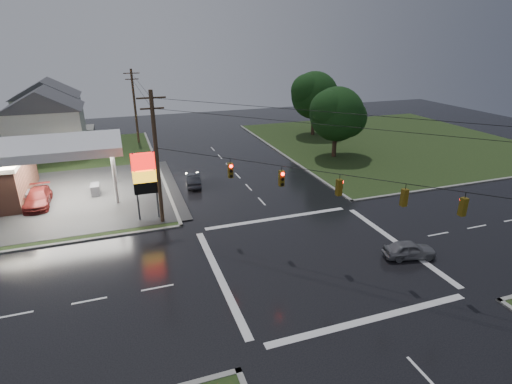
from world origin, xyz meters
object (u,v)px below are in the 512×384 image
object	(u,v)px
house_far	(49,107)
tree_ne_near	(338,114)
car_crossing	(409,250)
car_pump	(38,198)
house_near	(46,121)
utility_pole_n	(135,105)
pylon_sign	(145,175)
utility_pole_nw	(157,157)
car_north	(193,179)
tree_ne_far	(315,95)

from	to	relation	value
house_far	tree_ne_near	bearing A→B (deg)	-35.77
car_crossing	car_pump	size ratio (longest dim) A/B	0.70
house_near	tree_ne_near	size ratio (longest dim) A/B	1.23
utility_pole_n	car_pump	xyz separation A→B (m)	(-10.45, -21.13, -4.72)
house_near	car_pump	distance (m)	19.50
house_near	tree_ne_near	xyz separation A→B (m)	(35.09, -14.01, 1.16)
utility_pole_n	car_crossing	size ratio (longest dim) A/B	2.87
pylon_sign	house_far	distance (m)	39.21
utility_pole_nw	car_pump	world-z (taller)	utility_pole_nw
utility_pole_nw	utility_pole_n	size ratio (longest dim) A/B	1.05
pylon_sign	car_pump	distance (m)	11.85
house_far	car_pump	xyz separation A→B (m)	(2.01, -31.13, -3.65)
utility_pole_nw	car_north	distance (m)	10.33
utility_pole_nw	car_crossing	bearing A→B (deg)	-36.27
utility_pole_nw	tree_ne_far	distance (m)	36.20
utility_pole_nw	house_near	world-z (taller)	utility_pole_nw
utility_pole_nw	tree_ne_near	world-z (taller)	utility_pole_nw
house_near	car_pump	size ratio (longest dim) A/B	2.13
utility_pole_nw	car_north	size ratio (longest dim) A/B	2.72
pylon_sign	tree_ne_far	distance (m)	36.35
house_near	car_pump	xyz separation A→B (m)	(1.01, -19.13, -3.65)
house_far	car_north	size ratio (longest dim) A/B	2.73
pylon_sign	house_far	size ratio (longest dim) A/B	0.54
car_north	utility_pole_n	bearing A→B (deg)	-71.36
tree_ne_near	utility_pole_n	bearing A→B (deg)	145.90
pylon_sign	tree_ne_far	size ratio (longest dim) A/B	0.61
pylon_sign	utility_pole_nw	size ratio (longest dim) A/B	0.55
tree_ne_near	car_crossing	world-z (taller)	tree_ne_near
utility_pole_n	tree_ne_far	xyz separation A→B (m)	(26.65, -4.01, 0.71)
house_near	tree_ne_near	bearing A→B (deg)	-21.76
utility_pole_nw	car_crossing	size ratio (longest dim) A/B	3.01
pylon_sign	car_crossing	distance (m)	21.35
pylon_sign	car_pump	bearing A→B (deg)	145.99
car_crossing	house_near	bearing A→B (deg)	48.57
tree_ne_far	car_crossing	bearing A→B (deg)	-106.61
pylon_sign	car_north	size ratio (longest dim) A/B	1.48
house_near	utility_pole_nw	bearing A→B (deg)	-66.63
utility_pole_n	car_crossing	distance (m)	43.44
pylon_sign	car_north	xyz separation A→B (m)	(5.19, 6.98, -3.34)
pylon_sign	house_far	world-z (taller)	house_far
tree_ne_near	tree_ne_far	size ratio (longest dim) A/B	0.92
car_north	car_pump	distance (m)	14.64
utility_pole_n	car_crossing	xyz separation A→B (m)	(15.87, -40.15, -4.85)
house_near	tree_ne_near	distance (m)	37.80
house_near	house_far	size ratio (longest dim) A/B	1.00
utility_pole_n	car_pump	distance (m)	24.03
car_crossing	car_pump	distance (m)	32.47
utility_pole_nw	house_far	world-z (taller)	utility_pole_nw
tree_ne_far	car_north	xyz separation A→B (m)	(-22.46, -16.52, -5.51)
utility_pole_n	house_far	distance (m)	16.00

